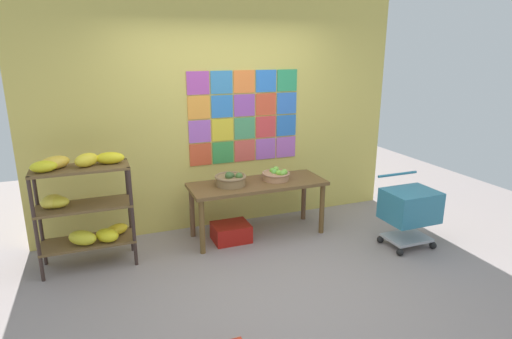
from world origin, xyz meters
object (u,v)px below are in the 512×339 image
at_px(fruit_basket_back_left, 276,175).
at_px(fruit_basket_centre, 231,179).
at_px(banana_shelf_unit, 81,202).
at_px(display_table, 258,189).
at_px(shopping_cart, 410,208).
at_px(produce_crate_under_table, 231,232).

distance_m(fruit_basket_back_left, fruit_basket_centre, 0.57).
relative_size(banana_shelf_unit, display_table, 0.74).
relative_size(fruit_basket_back_left, shopping_cart, 0.42).
height_order(display_table, fruit_basket_centre, fruit_basket_centre).
distance_m(display_table, fruit_basket_centre, 0.36).
bearing_deg(banana_shelf_unit, fruit_basket_centre, 3.02).
xyz_separation_m(fruit_basket_back_left, fruit_basket_centre, (-0.57, -0.00, 0.01)).
bearing_deg(produce_crate_under_table, fruit_basket_back_left, 5.38).
bearing_deg(banana_shelf_unit, display_table, 2.17).
relative_size(fruit_basket_centre, shopping_cart, 0.46).
distance_m(fruit_basket_centre, shopping_cart, 2.02).
relative_size(fruit_basket_back_left, fruit_basket_centre, 0.91).
xyz_separation_m(display_table, shopping_cart, (1.46, -0.90, -0.12)).
relative_size(display_table, fruit_basket_centre, 4.40).
height_order(banana_shelf_unit, fruit_basket_centre, banana_shelf_unit).
bearing_deg(fruit_basket_centre, banana_shelf_unit, -176.98).
distance_m(fruit_basket_back_left, shopping_cart, 1.54).
relative_size(banana_shelf_unit, produce_crate_under_table, 2.83).
bearing_deg(fruit_basket_back_left, shopping_cart, -36.83).
xyz_separation_m(banana_shelf_unit, display_table, (1.91, 0.07, -0.12)).
bearing_deg(fruit_basket_back_left, produce_crate_under_table, -174.62).
relative_size(display_table, fruit_basket_back_left, 4.83).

